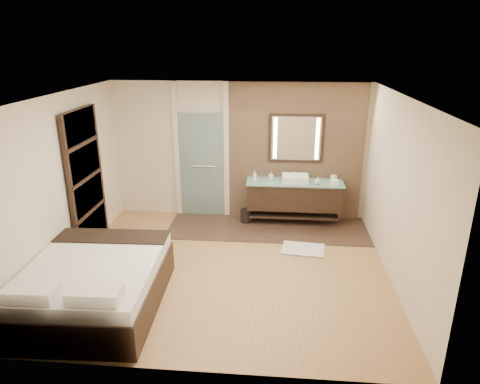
# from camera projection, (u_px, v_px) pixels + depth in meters

# --- Properties ---
(floor) EXTENTS (5.00, 5.00, 0.00)m
(floor) POSITION_uv_depth(u_px,v_px,m) (227.00, 269.00, 6.79)
(floor) COLOR #A56D45
(floor) RESTS_ON ground
(tile_strip) EXTENTS (3.80, 1.30, 0.01)m
(tile_strip) POSITION_uv_depth(u_px,v_px,m) (267.00, 228.00, 8.24)
(tile_strip) COLOR #32221B
(tile_strip) RESTS_ON floor
(stone_wall) EXTENTS (2.60, 0.08, 2.70)m
(stone_wall) POSITION_uv_depth(u_px,v_px,m) (295.00, 153.00, 8.32)
(stone_wall) COLOR tan
(stone_wall) RESTS_ON floor
(vanity) EXTENTS (1.85, 0.55, 0.88)m
(vanity) POSITION_uv_depth(u_px,v_px,m) (294.00, 195.00, 8.31)
(vanity) COLOR black
(vanity) RESTS_ON stone_wall
(mirror_unit) EXTENTS (1.06, 0.04, 0.96)m
(mirror_unit) POSITION_uv_depth(u_px,v_px,m) (296.00, 138.00, 8.17)
(mirror_unit) COLOR black
(mirror_unit) RESTS_ON stone_wall
(frosted_door) EXTENTS (1.10, 0.12, 2.70)m
(frosted_door) POSITION_uv_depth(u_px,v_px,m) (202.00, 161.00, 8.53)
(frosted_door) COLOR #9EC7C3
(frosted_door) RESTS_ON floor
(shoji_partition) EXTENTS (0.06, 1.20, 2.40)m
(shoji_partition) POSITION_uv_depth(u_px,v_px,m) (86.00, 181.00, 7.14)
(shoji_partition) COLOR black
(shoji_partition) RESTS_ON floor
(bed) EXTENTS (1.77, 2.18, 0.82)m
(bed) POSITION_uv_depth(u_px,v_px,m) (95.00, 284.00, 5.72)
(bed) COLOR black
(bed) RESTS_ON floor
(bath_mat) EXTENTS (0.77, 0.58, 0.02)m
(bath_mat) POSITION_uv_depth(u_px,v_px,m) (303.00, 249.00, 7.39)
(bath_mat) COLOR silver
(bath_mat) RESTS_ON floor
(waste_bin) EXTENTS (0.27, 0.27, 0.27)m
(waste_bin) POSITION_uv_depth(u_px,v_px,m) (246.00, 216.00, 8.47)
(waste_bin) COLOR black
(waste_bin) RESTS_ON floor
(tissue_box) EXTENTS (0.15, 0.15, 0.10)m
(tissue_box) POSITION_uv_depth(u_px,v_px,m) (335.00, 183.00, 7.97)
(tissue_box) COLOR white
(tissue_box) RESTS_ON vanity
(soap_bottle_a) EXTENTS (0.10, 0.10, 0.20)m
(soap_bottle_a) POSITION_uv_depth(u_px,v_px,m) (255.00, 176.00, 8.19)
(soap_bottle_a) COLOR silver
(soap_bottle_a) RESTS_ON vanity
(soap_bottle_b) EXTENTS (0.09, 0.09, 0.17)m
(soap_bottle_b) POSITION_uv_depth(u_px,v_px,m) (271.00, 176.00, 8.23)
(soap_bottle_b) COLOR #B2B2B2
(soap_bottle_b) RESTS_ON vanity
(soap_bottle_c) EXTENTS (0.13, 0.13, 0.15)m
(soap_bottle_c) POSITION_uv_depth(u_px,v_px,m) (318.00, 181.00, 8.02)
(soap_bottle_c) COLOR #ABD7D2
(soap_bottle_c) RESTS_ON vanity
(cup) EXTENTS (0.14, 0.14, 0.10)m
(cup) POSITION_uv_depth(u_px,v_px,m) (334.00, 178.00, 8.25)
(cup) COLOR white
(cup) RESTS_ON vanity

